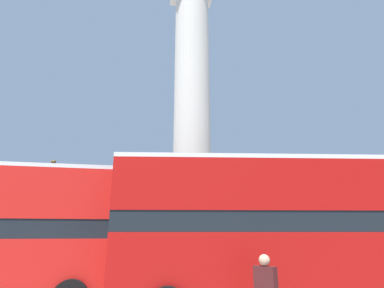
{
  "coord_description": "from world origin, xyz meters",
  "views": [
    {
      "loc": [
        -1.7,
        -15.94,
        2.23
      ],
      "look_at": [
        0.0,
        0.0,
        6.97
      ],
      "focal_mm": 28.0,
      "sensor_mm": 36.0,
      "label": 1
    }
  ],
  "objects_px": {
    "monument_column": "(192,129)",
    "equestrian_statue": "(44,237)",
    "bus_a": "(290,227)",
    "street_lamp": "(236,222)"
  },
  "relations": [
    {
      "from": "equestrian_statue",
      "to": "street_lamp",
      "type": "relative_size",
      "value": 1.28
    },
    {
      "from": "monument_column",
      "to": "bus_a",
      "type": "bearing_deg",
      "value": -72.78
    },
    {
      "from": "equestrian_statue",
      "to": "street_lamp",
      "type": "height_order",
      "value": "equestrian_statue"
    },
    {
      "from": "monument_column",
      "to": "equestrian_statue",
      "type": "relative_size",
      "value": 3.06
    },
    {
      "from": "monument_column",
      "to": "bus_a",
      "type": "xyz_separation_m",
      "value": [
        2.19,
        -7.06,
        -5.47
      ]
    },
    {
      "from": "equestrian_statue",
      "to": "street_lamp",
      "type": "distance_m",
      "value": 11.23
    },
    {
      "from": "street_lamp",
      "to": "monument_column",
      "type": "bearing_deg",
      "value": 107.48
    },
    {
      "from": "bus_a",
      "to": "street_lamp",
      "type": "relative_size",
      "value": 2.07
    },
    {
      "from": "monument_column",
      "to": "equestrian_statue",
      "type": "xyz_separation_m",
      "value": [
        -8.03,
        2.17,
        -5.9
      ]
    },
    {
      "from": "equestrian_statue",
      "to": "bus_a",
      "type": "bearing_deg",
      "value": -37.99
    }
  ]
}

